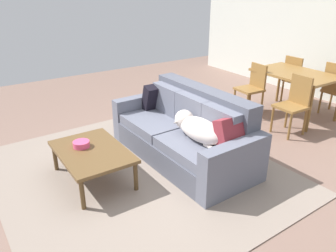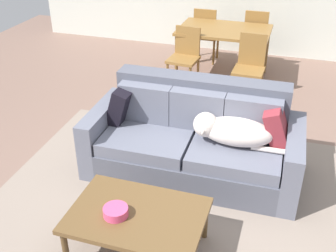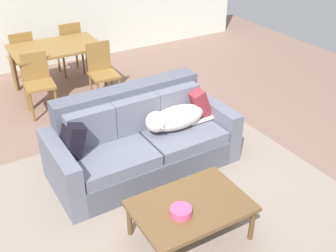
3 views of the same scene
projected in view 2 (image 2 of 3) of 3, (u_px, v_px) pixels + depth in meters
ground_plane at (194, 182)px, 4.19m from camera, size 10.00×10.00×0.00m
area_rug at (173, 213)px, 3.79m from camera, size 3.52×3.25×0.01m
couch at (194, 140)px, 4.23m from camera, size 2.12×0.99×0.92m
dog_on_left_cushion at (230, 131)px, 3.92m from camera, size 0.88×0.37×0.29m
throw_pillow_by_left_arm at (123, 104)px, 4.32m from camera, size 0.27×0.39×0.41m
throw_pillow_by_right_arm at (277, 125)px, 3.94m from camera, size 0.28×0.39×0.42m
coffee_table at (137, 218)px, 3.22m from camera, size 1.05×0.72×0.40m
bowl_on_coffee_table at (116, 212)px, 3.16m from camera, size 0.19×0.19×0.07m
dining_table at (224, 34)px, 6.13m from camera, size 1.33×0.89×0.77m
dining_chair_near_left at (185, 55)px, 5.90m from camera, size 0.43×0.43×0.89m
dining_chair_near_right at (250, 65)px, 5.59m from camera, size 0.41×0.41×0.90m
dining_chair_far_left at (206, 33)px, 6.81m from camera, size 0.40×0.40×0.91m
dining_chair_far_right at (255, 37)px, 6.62m from camera, size 0.40×0.40×0.93m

